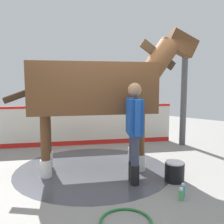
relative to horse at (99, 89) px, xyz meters
name	(u,v)px	position (x,y,z in m)	size (l,w,h in m)	color
ground_plane	(99,175)	(-0.22, -0.20, -1.56)	(16.00, 16.00, 0.02)	gray
wet_patch	(93,169)	(-0.10, 0.08, -1.55)	(2.98, 2.98, 0.00)	#42444C
barrier_wall	(85,127)	(1.10, 1.63, -1.06)	(3.87, 3.00, 1.07)	silver
roof_post_near	(184,94)	(2.84, -0.35, -0.17)	(0.16, 0.16, 2.76)	#4C4C51
horse	(99,89)	(0.00, 0.00, 0.00)	(3.03, 2.44, 2.71)	brown
handler	(134,126)	(-0.09, -0.90, -0.58)	(0.49, 0.51, 1.67)	black
wash_bucket	(175,172)	(0.41, -1.40, -1.38)	(0.33, 0.33, 0.34)	black
bottle_shampoo	(183,190)	(-0.02, -1.76, -1.46)	(0.06, 0.06, 0.20)	#3399CC
bottle_spray	(181,194)	(-0.16, -1.80, -1.46)	(0.07, 0.07, 0.18)	#4CA559
hose_coil	(126,222)	(-1.16, -1.58, -1.53)	(0.64, 0.64, 0.03)	#267233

